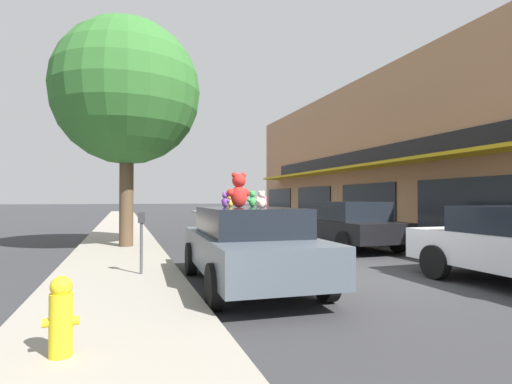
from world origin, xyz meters
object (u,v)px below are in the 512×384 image
at_px(teddy_bear_yellow, 230,201).
at_px(teddy_bear_green, 252,199).
at_px(teddy_bear_cream, 261,200).
at_px(fire_hydrant, 61,316).
at_px(teddy_bear_purple, 225,200).
at_px(teddy_bear_pink, 265,201).
at_px(street_tree, 127,92).
at_px(parking_meter, 141,235).
at_px(plush_art_car, 249,244).
at_px(teddy_bear_giant, 239,191).
at_px(parked_car_far_center, 346,223).
at_px(teddy_bear_white, 258,202).

bearing_deg(teddy_bear_yellow, teddy_bear_green, 171.90).
distance_m(teddy_bear_cream, fire_hydrant, 4.15).
height_order(teddy_bear_purple, teddy_bear_pink, teddy_bear_purple).
relative_size(teddy_bear_green, street_tree, 0.05).
height_order(fire_hydrant, parking_meter, parking_meter).
relative_size(teddy_bear_yellow, fire_hydrant, 0.32).
xyz_separation_m(teddy_bear_cream, parking_meter, (-2.07, 1.61, -0.72)).
bearing_deg(plush_art_car, teddy_bear_yellow, 98.56).
bearing_deg(teddy_bear_yellow, teddy_bear_purple, 90.59).
bearing_deg(parking_meter, teddy_bear_giant, -29.10).
relative_size(teddy_bear_giant, parking_meter, 0.55).
height_order(teddy_bear_green, parking_meter, teddy_bear_green).
bearing_deg(fire_hydrant, parked_car_far_center, 44.08).
xyz_separation_m(teddy_bear_pink, parking_meter, (-2.61, 0.26, -0.68)).
bearing_deg(street_tree, teddy_bear_pink, -62.08).
distance_m(teddy_bear_pink, street_tree, 7.10).
xyz_separation_m(teddy_bear_giant, teddy_bear_yellow, (0.02, 0.75, -0.21)).
distance_m(teddy_bear_cream, street_tree, 7.98).
xyz_separation_m(plush_art_car, teddy_bear_white, (0.32, 0.34, 0.80)).
height_order(teddy_bear_giant, teddy_bear_cream, teddy_bear_giant).
bearing_deg(teddy_bear_cream, teddy_bear_purple, -72.34).
bearing_deg(fire_hydrant, parking_meter, 77.53).
relative_size(parked_car_far_center, fire_hydrant, 5.87).
height_order(teddy_bear_giant, parking_meter, teddy_bear_giant).
xyz_separation_m(teddy_bear_yellow, parking_meter, (-1.83, 0.26, -0.69)).
xyz_separation_m(teddy_bear_pink, street_tree, (-2.88, 5.43, 3.56)).
height_order(plush_art_car, teddy_bear_white, teddy_bear_white).
xyz_separation_m(teddy_bear_cream, parked_car_far_center, (4.77, 4.90, -0.81)).
distance_m(teddy_bear_giant, teddy_bear_cream, 0.68).
relative_size(teddy_bear_white, teddy_bear_purple, 0.69).
distance_m(teddy_bear_purple, parking_meter, 1.96).
xyz_separation_m(teddy_bear_cream, teddy_bear_yellow, (-0.24, 1.35, -0.03)).
distance_m(teddy_bear_pink, parked_car_far_center, 5.58).
bearing_deg(parking_meter, street_tree, 92.92).
height_order(teddy_bear_giant, teddy_bear_pink, teddy_bear_giant).
distance_m(teddy_bear_green, teddy_bear_purple, 0.84).
relative_size(teddy_bear_yellow, parked_car_far_center, 0.05).
bearing_deg(teddy_bear_purple, parking_meter, 30.00).
height_order(teddy_bear_yellow, street_tree, street_tree).
distance_m(teddy_bear_cream, teddy_bear_white, 0.73).
bearing_deg(fire_hydrant, teddy_bear_giant, 49.65).
xyz_separation_m(teddy_bear_giant, fire_hydrant, (-2.74, -3.23, -1.32)).
bearing_deg(teddy_bear_green, parked_car_far_center, -161.73).
height_order(teddy_bear_purple, parking_meter, teddy_bear_purple).
relative_size(teddy_bear_giant, teddy_bear_cream, 2.16).
bearing_deg(teddy_bear_green, plush_art_car, 45.73).
bearing_deg(teddy_bear_purple, fire_hydrant, 115.01).
relative_size(teddy_bear_pink, fire_hydrant, 0.30).
bearing_deg(teddy_bear_giant, teddy_bear_cream, 101.29).
bearing_deg(street_tree, teddy_bear_giant, -71.45).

